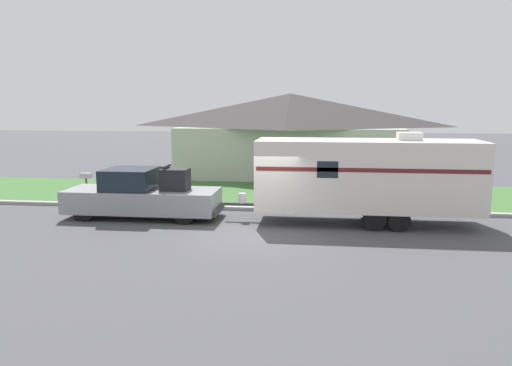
{
  "coord_description": "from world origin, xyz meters",
  "views": [
    {
      "loc": [
        1.88,
        -15.77,
        4.25
      ],
      "look_at": [
        -0.34,
        2.0,
        1.4
      ],
      "focal_mm": 35.0,
      "sensor_mm": 36.0,
      "label": 1
    }
  ],
  "objects": [
    {
      "name": "mailbox",
      "position": [
        -8.01,
        4.36,
        1.01
      ],
      "size": [
        0.48,
        0.2,
        1.31
      ],
      "color": "brown",
      "rests_on": "ground_plane"
    },
    {
      "name": "pickup_truck",
      "position": [
        -4.66,
        2.0,
        0.84
      ],
      "size": [
        5.81,
        2.0,
        2.0
      ],
      "color": "black",
      "rests_on": "ground_plane"
    },
    {
      "name": "house_across_street",
      "position": [
        0.2,
        14.15,
        2.52
      ],
      "size": [
        13.7,
        7.12,
        4.86
      ],
      "color": "#B2B2A8",
      "rests_on": "ground_plane"
    },
    {
      "name": "lawn_strip",
      "position": [
        0.0,
        7.4,
        0.01
      ],
      "size": [
        80.0,
        7.0,
        0.03
      ],
      "color": "#3D6B33",
      "rests_on": "ground_plane"
    },
    {
      "name": "travel_trailer",
      "position": [
        3.61,
        2.0,
        1.76
      ],
      "size": [
        9.03,
        2.27,
        3.28
      ],
      "color": "black",
      "rests_on": "ground_plane"
    },
    {
      "name": "curb_strip",
      "position": [
        0.0,
        3.75,
        0.07
      ],
      "size": [
        80.0,
        0.3,
        0.14
      ],
      "color": "#999993",
      "rests_on": "ground_plane"
    },
    {
      "name": "ground_plane",
      "position": [
        0.0,
        0.0,
        0.0
      ],
      "size": [
        120.0,
        120.0,
        0.0
      ],
      "primitive_type": "plane",
      "color": "#47474C"
    }
  ]
}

